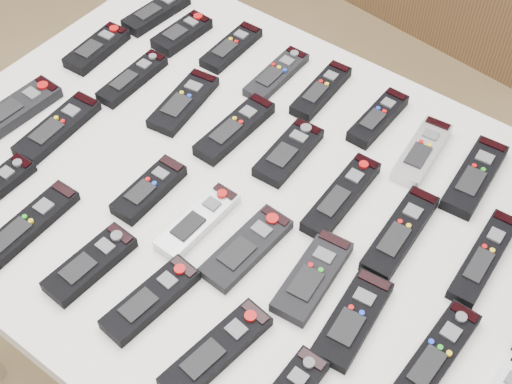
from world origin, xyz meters
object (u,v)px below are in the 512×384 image
Objects in this scene: remote_0 at (156,12)px; remote_5 at (378,118)px; table at (256,219)px; remote_19 at (58,128)px; remote_12 at (235,129)px; remote_18 at (18,109)px; remote_2 at (231,47)px; remote_24 at (353,319)px; remote_23 at (313,276)px; remote_32 at (216,351)px; remote_29 at (25,228)px; remote_6 at (422,152)px; remote_20 at (149,189)px; remote_25 at (435,356)px; remote_22 at (247,248)px; remote_4 at (321,91)px; remote_9 at (97,48)px; remote_10 at (133,78)px; remote_3 at (276,74)px; remote_7 at (475,177)px; remote_15 at (400,233)px; remote_30 at (90,264)px; remote_14 at (341,196)px; remote_11 at (184,102)px; remote_21 at (198,221)px; remote_1 at (182,33)px; remote_16 at (484,258)px; remote_13 at (289,152)px; remote_31 at (151,299)px.

remote_5 is at bearing 5.02° from remote_0.
remote_19 is at bearing -166.55° from table.
remote_18 is (-0.37, -0.21, 0.00)m from remote_12.
remote_2 and remote_24 have the same top height.
remote_32 is (-0.04, -0.19, -0.00)m from remote_23.
remote_6 is at bearing 49.92° from remote_29.
remote_25 is (0.55, 0.02, -0.00)m from remote_20.
remote_18 is 0.55m from remote_22.
remote_2 is at bearing 64.32° from remote_18.
remote_4 is 0.24m from remote_6.
remote_12 is 0.46m from remote_32.
remote_9 is 0.13m from remote_10.
remote_19 is 1.07× the size of remote_23.
remote_7 is (0.45, -0.01, 0.00)m from remote_3.
remote_19 reaches higher than table.
remote_25 is (0.80, 0.01, -0.00)m from remote_19.
remote_3 is (-0.16, 0.28, 0.07)m from table.
remote_15 is at bearing -11.47° from remote_0.
remote_30 is at bearing -87.25° from remote_3.
remote_20 is 0.86× the size of remote_23.
table is 6.39× the size of remote_14.
remote_2 is 0.85× the size of remote_7.
table is at bearing -61.00° from remote_3.
remote_21 is at bearing -52.49° from remote_11.
remote_15 is (0.64, -0.18, 0.00)m from remote_1.
table is 6.75× the size of remote_12.
remote_4 is at bearing 75.37° from remote_20.
remote_19 reaches higher than remote_25.
remote_4 is 0.62m from remote_29.
remote_14 is 0.54m from remote_29.
remote_9 is 0.55m from remote_30.
remote_16 is 0.90m from remote_18.
remote_10 is 1.14× the size of remote_20.
remote_7 is at bearing 28.03° from remote_18.
remote_9 is 0.49m from remote_13.
remote_4 is 0.56m from remote_31.
remote_6 is 0.89× the size of remote_32.
remote_23 is at bearing -112.19° from remote_7.
remote_6 is 0.25m from remote_13.
remote_3 is at bearing 150.19° from remote_15.
remote_12 and remote_20 have the same top height.
remote_5 is 0.99× the size of remote_30.
remote_30 is (0.38, -0.39, 0.00)m from remote_9.
remote_25 is 0.56m from remote_30.
remote_22 is at bearing -30.79° from remote_0.
remote_4 is 0.40m from remote_21.
remote_30 reaches higher than remote_29.
remote_13 is at bearing -4.78° from remote_11.
remote_7 is 1.10× the size of remote_21.
remote_21 and remote_32 have the same top height.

